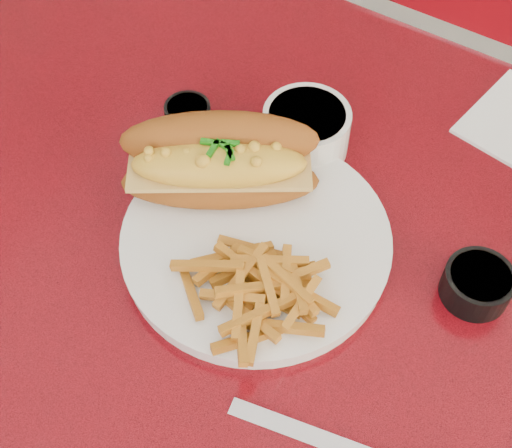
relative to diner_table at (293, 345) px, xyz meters
The scene contains 9 objects.
diner_table is the anchor object (origin of this frame).
booth_bench_far 0.87m from the diner_table, 90.00° to the left, with size 1.20×0.51×0.90m.
dinner_plate 0.18m from the diner_table, behind, with size 0.31×0.31×0.02m.
mac_hoagie 0.25m from the diner_table, 163.29° to the left, with size 0.22×0.19×0.09m.
fries_pile 0.20m from the diner_table, 107.83° to the right, with size 0.11×0.10×0.03m, color orange, non-canonical shape.
fork 0.18m from the diner_table, 28.52° to the left, with size 0.03×0.13×0.00m.
gravy_ramekin 0.25m from the diner_table, 118.73° to the left, with size 0.12×0.12×0.05m.
sauce_cup_left 0.29m from the diner_table, 153.76° to the left, with size 0.07×0.07×0.03m.
sauce_cup_right 0.24m from the diner_table, 23.80° to the left, with size 0.07×0.07×0.03m.
Camera 1 is at (0.16, -0.33, 1.35)m, focal length 50.00 mm.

